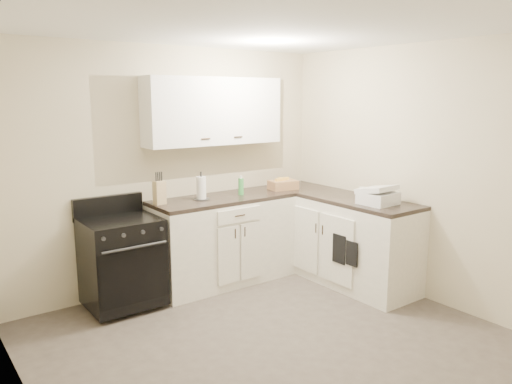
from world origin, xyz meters
TOP-DOWN VIEW (x-y plane):
  - floor at (0.00, 0.00)m, footprint 3.60×3.60m
  - ceiling at (0.00, 0.00)m, footprint 3.60×3.60m
  - wall_back at (0.00, 1.80)m, footprint 3.60×0.00m
  - wall_right at (1.80, 0.00)m, footprint 0.00×3.60m
  - wall_left at (-1.80, 0.00)m, footprint 0.00×3.60m
  - base_cabinets_back at (0.43, 1.50)m, footprint 1.55×0.60m
  - base_cabinets_right at (1.50, 0.85)m, footprint 0.60×1.90m
  - countertop_back at (0.43, 1.50)m, footprint 1.55×0.60m
  - countertop_right at (1.50, 0.85)m, footprint 0.60×1.90m
  - upper_cabinets at (0.43, 1.65)m, footprint 1.55×0.30m
  - stove at (-0.72, 1.48)m, footprint 0.68×0.58m
  - knife_block at (-0.27, 1.57)m, footprint 0.11×0.10m
  - paper_towel at (0.18, 1.52)m, footprint 0.13×0.13m
  - soap_bottle at (0.66, 1.49)m, footprint 0.08×0.08m
  - wicker_basket at (1.23, 1.47)m, footprint 0.34×0.26m
  - countertop_grill at (1.48, 0.29)m, footprint 0.34×0.32m
  - glass_jar at (1.49, 0.51)m, footprint 0.10×0.10m
  - oven_mitt_near at (1.18, 0.33)m, footprint 0.02×0.14m
  - oven_mitt_far at (1.18, 0.50)m, footprint 0.02×0.17m

SIDE VIEW (x-z plane):
  - floor at x=0.00m, z-range 0.00..0.00m
  - base_cabinets_back at x=0.43m, z-range 0.00..0.90m
  - base_cabinets_right at x=1.50m, z-range 0.00..0.90m
  - stove at x=-0.72m, z-range 0.05..0.87m
  - oven_mitt_near at x=1.18m, z-range 0.35..0.59m
  - oven_mitt_far at x=1.18m, z-range 0.33..0.62m
  - countertop_back at x=0.43m, z-range 0.90..0.94m
  - countertop_right at x=1.50m, z-range 0.90..0.94m
  - wicker_basket at x=1.23m, z-range 0.94..1.04m
  - countertop_grill at x=1.48m, z-range 0.94..1.06m
  - glass_jar at x=1.49m, z-range 0.94..1.08m
  - soap_bottle at x=0.66m, z-range 0.94..1.12m
  - knife_block at x=-0.27m, z-range 0.94..1.17m
  - paper_towel at x=0.18m, z-range 0.94..1.18m
  - wall_back at x=0.00m, z-range -0.55..3.05m
  - wall_right at x=1.80m, z-range -0.55..3.05m
  - wall_left at x=-1.80m, z-range -0.55..3.05m
  - upper_cabinets at x=0.43m, z-range 1.49..2.19m
  - ceiling at x=0.00m, z-range 2.50..2.50m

